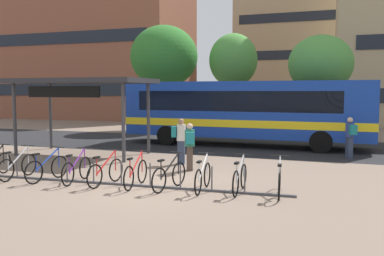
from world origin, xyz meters
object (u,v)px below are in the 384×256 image
parked_bicycle_silver_8 (240,179)px  street_tree_2 (233,61)px  city_bus (246,110)px  commuter_teal_pack_3 (180,138)px  parked_bicycle_white_7 (203,177)px  commuter_teal_pack_2 (350,135)px  parked_bicycle_purple_3 (77,170)px  transit_shelter (82,84)px  parked_bicycle_blue_2 (47,168)px  parked_bicycle_red_4 (106,172)px  parked_bicycle_silver_1 (18,166)px  commuter_teal_pack_1 (190,144)px  parked_bicycle_red_5 (136,174)px  street_tree_1 (164,57)px  parked_bicycle_silver_9 (280,181)px  parked_bicycle_black_6 (169,176)px  street_tree_0 (320,64)px

parked_bicycle_silver_8 → street_tree_2: street_tree_2 is taller
city_bus → commuter_teal_pack_3: 6.01m
parked_bicycle_white_7 → commuter_teal_pack_2: commuter_teal_pack_2 is taller
parked_bicycle_purple_3 → transit_shelter: 6.08m
parked_bicycle_blue_2 → parked_bicycle_silver_8: same height
parked_bicycle_silver_8 → parked_bicycle_purple_3: bearing=94.3°
parked_bicycle_silver_8 → parked_bicycle_red_4: bearing=95.5°
parked_bicycle_blue_2 → parked_bicycle_silver_8: (5.89, 0.44, 0.00)m
parked_bicycle_silver_1 → commuter_teal_pack_1: commuter_teal_pack_1 is taller
parked_bicycle_red_4 → commuter_teal_pack_3: size_ratio=1.00×
parked_bicycle_red_5 → commuter_teal_pack_3: size_ratio=1.00×
parked_bicycle_silver_8 → street_tree_1: (-8.53, 15.46, 4.69)m
parked_bicycle_blue_2 → street_tree_2: (1.79, 17.72, 4.45)m
parked_bicycle_blue_2 → parked_bicycle_silver_9: 6.95m
transit_shelter → street_tree_1: 11.36m
parked_bicycle_red_4 → commuter_teal_pack_1: bearing=-24.2°
parked_bicycle_red_5 → parked_bicycle_black_6: same height
parked_bicycle_red_5 → transit_shelter: (-4.78, 4.61, 2.67)m
commuter_teal_pack_1 → street_tree_2: bearing=-14.6°
parked_bicycle_black_6 → parked_bicycle_purple_3: bearing=102.4°
city_bus → street_tree_1: size_ratio=1.68×
parked_bicycle_white_7 → commuter_teal_pack_3: commuter_teal_pack_3 is taller
parked_bicycle_purple_3 → parked_bicycle_white_7: 3.90m
parked_bicycle_white_7 → city_bus: bearing=1.1°
parked_bicycle_purple_3 → parked_bicycle_white_7: (3.89, 0.21, 0.00)m
parked_bicycle_white_7 → commuter_teal_pack_3: size_ratio=1.00×
parked_bicycle_silver_9 → commuter_teal_pack_3: size_ratio=1.00×
parked_bicycle_red_4 → street_tree_1: 17.14m
parked_bicycle_purple_3 → parked_bicycle_silver_8: 4.90m
parked_bicycle_white_7 → street_tree_0: (2.75, 14.39, 3.90)m
city_bus → parked_bicycle_black_6: bearing=-89.7°
parked_bicycle_blue_2 → commuter_teal_pack_1: (3.63, 2.88, 0.56)m
commuter_teal_pack_2 → street_tree_1: 15.06m
parked_bicycle_purple_3 → commuter_teal_pack_1: commuter_teal_pack_1 is taller
parked_bicycle_blue_2 → parked_bicycle_silver_9: bearing=-77.8°
parked_bicycle_red_5 → parked_bicycle_silver_1: bearing=88.4°
parked_bicycle_silver_9 → commuter_teal_pack_2: (2.05, 6.77, 0.59)m
parked_bicycle_black_6 → commuter_teal_pack_2: bearing=-24.3°
parked_bicycle_red_4 → commuter_teal_pack_2: (7.00, 7.18, 0.59)m
parked_bicycle_blue_2 → parked_bicycle_purple_3: bearing=-76.4°
parked_bicycle_black_6 → parked_bicycle_silver_8: size_ratio=0.99×
parked_bicycle_silver_8 → commuter_teal_pack_3: (-3.00, 3.52, 0.61)m
commuter_teal_pack_3 → street_tree_0: size_ratio=0.29×
transit_shelter → commuter_teal_pack_1: 6.17m
parked_bicycle_purple_3 → commuter_teal_pack_3: size_ratio=1.00×
parked_bicycle_blue_2 → transit_shelter: bearing=29.6°
parked_bicycle_red_4 → commuter_teal_pack_2: size_ratio=1.02×
commuter_teal_pack_2 → street_tree_2: street_tree_2 is taller
parked_bicycle_silver_8 → commuter_teal_pack_3: size_ratio=1.00×
commuter_teal_pack_2 → street_tree_0: 8.25m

